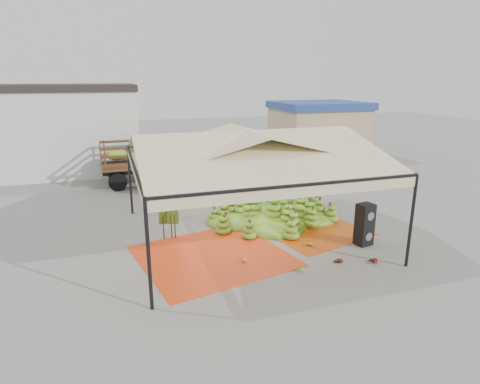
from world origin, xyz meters
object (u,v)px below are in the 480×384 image
object	(u,v)px
banana_heap	(276,206)
speaker_stack	(364,224)
vendor	(221,179)
truck_right	(302,152)
truck_left	(172,156)

from	to	relation	value
banana_heap	speaker_stack	bearing A→B (deg)	-58.77
vendor	truck_right	size ratio (longest dim) A/B	0.29
truck_left	truck_right	distance (m)	8.27
truck_right	banana_heap	bearing A→B (deg)	-143.16
truck_left	truck_right	bearing A→B (deg)	-0.36
speaker_stack	truck_left	world-z (taller)	truck_left
speaker_stack	vendor	bearing A→B (deg)	102.39
banana_heap	vendor	xyz separation A→B (m)	(-1.20, 4.15, 0.29)
vendor	truck_right	world-z (taller)	truck_right
speaker_stack	vendor	distance (m)	8.15
vendor	truck_left	distance (m)	4.27
banana_heap	truck_left	xyz separation A→B (m)	(-3.07, 7.95, 0.88)
banana_heap	speaker_stack	xyz separation A→B (m)	(2.02, -3.33, 0.14)
truck_right	speaker_stack	bearing A→B (deg)	-125.86
vendor	truck_right	distance (m)	7.49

